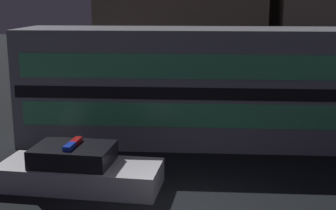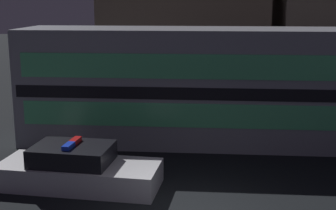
# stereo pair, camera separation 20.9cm
# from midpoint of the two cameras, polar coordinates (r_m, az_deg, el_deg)

# --- Properties ---
(train) EXTENTS (15.43, 2.99, 4.12)m
(train) POSITION_cam_midpoint_polar(r_m,az_deg,el_deg) (16.98, 8.72, 2.24)
(train) COLOR gray
(train) RESTS_ON ground_plane
(police_car) EXTENTS (4.59, 2.12, 1.30)m
(police_car) POSITION_cam_midpoint_polar(r_m,az_deg,el_deg) (13.33, -10.49, -7.76)
(police_car) COLOR silver
(police_car) RESTS_ON ground_plane
(building_left) EXTENTS (8.47, 6.71, 8.11)m
(building_left) POSITION_cam_midpoint_polar(r_m,az_deg,el_deg) (26.02, 2.32, 10.38)
(building_left) COLOR brown
(building_left) RESTS_ON ground_plane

